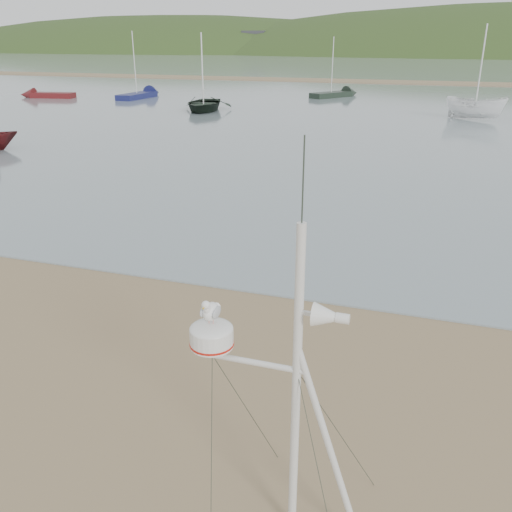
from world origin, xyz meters
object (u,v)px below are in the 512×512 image
(sailboat_dark_mid, at_px, (342,94))
(dinghy_red_far, at_px, (41,95))
(boat_white, at_px, (478,88))
(sailboat_blue_near, at_px, (146,94))
(mast_rig, at_px, (288,454))
(boat_dark, at_px, (203,76))

(sailboat_dark_mid, bearing_deg, dinghy_red_far, -159.52)
(boat_white, height_order, sailboat_dark_mid, sailboat_dark_mid)
(boat_white, relative_size, dinghy_red_far, 0.77)
(dinghy_red_far, bearing_deg, sailboat_blue_near, 22.77)
(mast_rig, relative_size, dinghy_red_far, 0.82)
(sailboat_dark_mid, bearing_deg, boat_dark, -119.36)
(sailboat_blue_near, distance_m, sailboat_dark_mid, 19.36)
(boat_dark, xyz_separation_m, sailboat_blue_near, (-9.86, 8.57, -2.41))
(mast_rig, bearing_deg, sailboat_blue_near, 120.68)
(boat_dark, xyz_separation_m, boat_white, (20.22, 1.32, -0.51))
(dinghy_red_far, xyz_separation_m, sailboat_blue_near, (9.40, 3.95, 0.01))
(mast_rig, bearing_deg, dinghy_red_far, 131.39)
(boat_dark, relative_size, sailboat_blue_near, 0.80)
(boat_dark, relative_size, boat_white, 1.24)
(boat_white, bearing_deg, dinghy_red_far, 108.19)
(mast_rig, xyz_separation_m, boat_white, (3.54, 37.48, 1.08))
(boat_dark, relative_size, dinghy_red_far, 0.95)
(boat_dark, height_order, boat_white, boat_dark)
(dinghy_red_far, bearing_deg, boat_dark, -13.50)
(boat_white, xyz_separation_m, sailboat_blue_near, (-30.07, 7.25, -1.90))
(boat_dark, bearing_deg, boat_white, -5.74)
(mast_rig, relative_size, sailboat_blue_near, 0.70)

